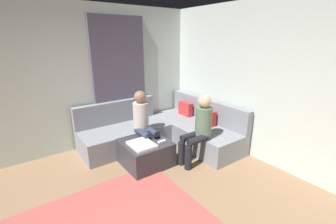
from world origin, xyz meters
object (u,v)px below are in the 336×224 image
at_px(person_on_couch_back, 199,127).
at_px(ottoman, 145,153).
at_px(game_remote, 162,141).
at_px(sectional_couch, 165,131).
at_px(person_on_couch_side, 144,121).
at_px(coffee_mug, 148,132).

bearing_deg(person_on_couch_back, ottoman, 59.25).
bearing_deg(game_remote, ottoman, -129.29).
relative_size(ottoman, game_remote, 5.07).
distance_m(sectional_couch, person_on_couch_side, 0.70).
xyz_separation_m(game_remote, person_on_couch_side, (-0.50, -0.06, 0.23)).
height_order(sectional_couch, game_remote, sectional_couch).
height_order(game_remote, person_on_couch_back, person_on_couch_back).
bearing_deg(game_remote, sectional_couch, 141.32).
height_order(game_remote, person_on_couch_side, person_on_couch_side).
distance_m(sectional_couch, ottoman, 0.87).
distance_m(coffee_mug, game_remote, 0.40).
xyz_separation_m(ottoman, coffee_mug, (-0.22, 0.18, 0.26)).
relative_size(coffee_mug, person_on_couch_side, 0.08).
distance_m(sectional_couch, coffee_mug, 0.63).
bearing_deg(person_on_couch_back, sectional_couch, 3.38).
relative_size(sectional_couch, ottoman, 3.36).
relative_size(person_on_couch_back, person_on_couch_side, 1.00).
relative_size(coffee_mug, person_on_couch_back, 0.08).
xyz_separation_m(sectional_couch, person_on_couch_back, (0.93, 0.06, 0.38)).
bearing_deg(ottoman, person_on_couch_side, 152.97).
relative_size(ottoman, person_on_couch_back, 0.63).
xyz_separation_m(ottoman, person_on_couch_back, (0.47, 0.79, 0.45)).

